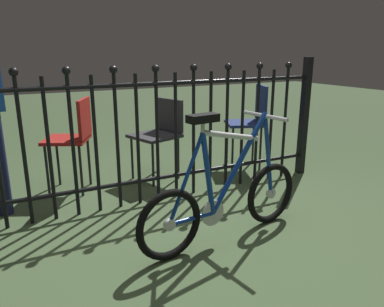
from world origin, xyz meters
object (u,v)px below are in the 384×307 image
at_px(chair_red, 74,134).
at_px(chair_navy, 251,117).
at_px(bicycle, 225,198).
at_px(chair_charcoal, 160,130).

bearing_deg(chair_red, chair_navy, -3.70).
distance_m(bicycle, chair_red, 1.61).
bearing_deg(chair_charcoal, chair_navy, -6.48).
relative_size(chair_red, chair_navy, 0.95).
bearing_deg(chair_navy, bicycle, -131.42).
bearing_deg(chair_red, bicycle, -62.87).
bearing_deg(bicycle, chair_charcoal, 85.46).
xyz_separation_m(bicycle, chair_red, (-0.73, 1.42, 0.23)).
xyz_separation_m(chair_red, chair_navy, (1.87, -0.12, 0.02)).
distance_m(bicycle, chair_charcoal, 1.43).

